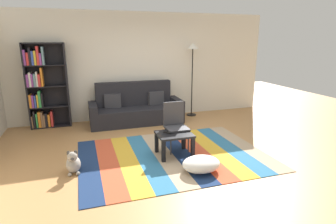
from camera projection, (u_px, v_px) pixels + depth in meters
The scene contains 11 objects.
ground_plane at pixel (176, 150), 5.14m from camera, with size 14.00×14.00×0.00m, color #B27F4C.
back_wall at pixel (144, 66), 7.14m from camera, with size 6.80×0.10×2.70m, color silver.
rug at pixel (173, 155), 4.92m from camera, with size 3.27×2.40×0.01m.
couch at pixel (136, 109), 6.81m from camera, with size 2.26×0.80×1.00m.
bookshelf at pixel (43, 88), 6.29m from camera, with size 0.90×0.28×1.96m.
coffee_table at pixel (174, 138), 4.84m from camera, with size 0.61×0.52×0.41m.
pouf at pixel (201, 164), 4.29m from camera, with size 0.61×0.48×0.24m, color white.
dog at pixel (73, 163), 4.24m from camera, with size 0.22×0.35×0.40m.
standing_lamp at pixel (193, 56), 7.13m from camera, with size 0.32×0.32×1.93m.
tv_remote at pixel (167, 133), 4.82m from camera, with size 0.04×0.15×0.02m, color black.
folding_chair at pixel (175, 122), 5.08m from camera, with size 0.40×0.40×0.90m.
Camera 1 is at (-1.62, -4.50, 2.02)m, focal length 29.18 mm.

